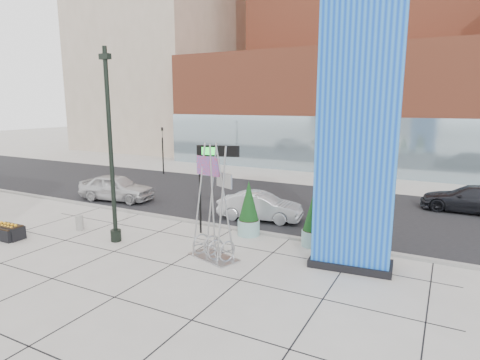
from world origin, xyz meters
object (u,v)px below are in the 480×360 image
at_px(concrete_bollard, 80,223).
at_px(car_silver_mid, 260,207).
at_px(lamp_post, 112,165).
at_px(blue_pylon, 357,139).
at_px(overhead_street_sign, 213,159).
at_px(car_white_west, 116,188).
at_px(public_art_sculpture, 214,229).

xyz_separation_m(concrete_bollard, car_silver_mid, (7.18, 5.67, 0.37)).
bearing_deg(lamp_post, blue_pylon, 11.05).
bearing_deg(blue_pylon, overhead_street_sign, 167.88).
bearing_deg(blue_pylon, lamp_post, -174.12).
bearing_deg(lamp_post, concrete_bollard, 171.80).
relative_size(lamp_post, car_white_west, 1.75).
height_order(lamp_post, overhead_street_sign, lamp_post).
distance_m(blue_pylon, lamp_post, 10.37).
bearing_deg(concrete_bollard, car_silver_mid, 38.30).
bearing_deg(car_white_west, car_silver_mid, -96.99).
distance_m(concrete_bollard, car_silver_mid, 9.15).
xyz_separation_m(car_white_west, car_silver_mid, (9.98, 0.30, -0.10)).
height_order(public_art_sculpture, car_white_west, public_art_sculpture).
height_order(blue_pylon, public_art_sculpture, blue_pylon).
relative_size(overhead_street_sign, car_white_west, 0.87).
height_order(public_art_sculpture, car_silver_mid, public_art_sculpture).
xyz_separation_m(lamp_post, car_silver_mid, (4.38, 6.07, -2.75)).
relative_size(lamp_post, public_art_sculpture, 1.82).
height_order(public_art_sculpture, overhead_street_sign, public_art_sculpture).
relative_size(blue_pylon, public_art_sculpture, 2.17).
xyz_separation_m(blue_pylon, lamp_post, (-10.08, -1.97, -1.42)).
height_order(concrete_bollard, car_white_west, car_white_west).
height_order(lamp_post, public_art_sculpture, lamp_post).
bearing_deg(overhead_street_sign, lamp_post, -157.77).
distance_m(overhead_street_sign, car_white_west, 9.98).
height_order(overhead_street_sign, car_white_west, overhead_street_sign).
distance_m(lamp_post, overhead_street_sign, 4.46).
bearing_deg(car_silver_mid, car_white_west, 83.14).
height_order(public_art_sculpture, concrete_bollard, public_art_sculpture).
relative_size(lamp_post, car_silver_mid, 1.92).
bearing_deg(public_art_sculpture, lamp_post, -158.63).
bearing_deg(public_art_sculpture, blue_pylon, 35.52).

